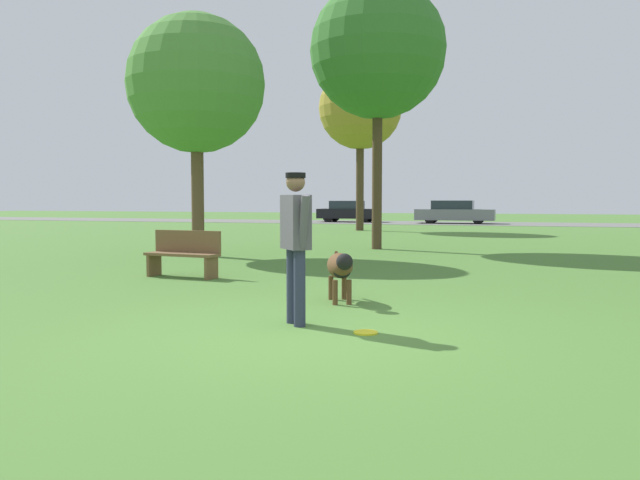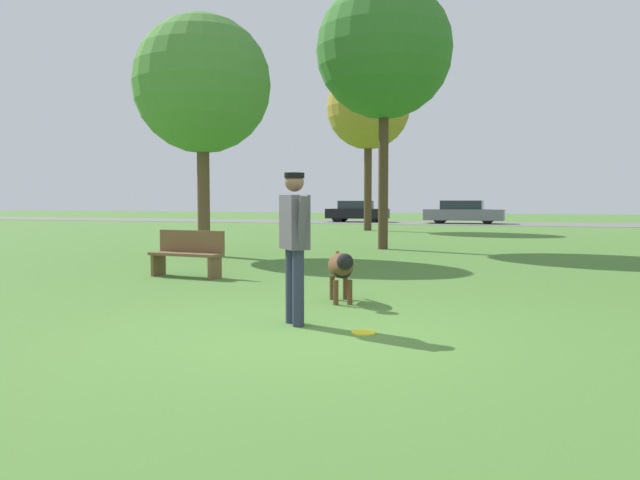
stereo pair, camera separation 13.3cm
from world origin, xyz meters
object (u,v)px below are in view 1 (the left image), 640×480
at_px(person, 296,235).
at_px(tree_mid_center, 378,51).
at_px(tree_near_left, 196,85).
at_px(parked_car_grey, 454,212).
at_px(dog, 340,267).
at_px(parked_car_black, 348,212).
at_px(park_bench, 184,252).
at_px(tree_far_left, 360,108).
at_px(frisbee, 366,333).

distance_m(person, tree_mid_center, 11.88).
xyz_separation_m(tree_near_left, parked_car_grey, (4.17, 23.69, -3.57)).
relative_size(person, tree_mid_center, 0.23).
relative_size(dog, parked_car_black, 0.29).
bearing_deg(parked_car_grey, park_bench, -94.06).
xyz_separation_m(tree_far_left, parked_car_black, (-3.29, 10.45, -4.88)).
bearing_deg(park_bench, tree_far_left, 99.36).
bearing_deg(frisbee, tree_mid_center, 101.54).
bearing_deg(parked_car_grey, tree_mid_center, -90.26).
bearing_deg(frisbee, parked_car_grey, 93.51).
distance_m(tree_mid_center, park_bench, 9.20).
bearing_deg(dog, tree_far_left, 169.38).
distance_m(person, tree_near_left, 9.67).
height_order(dog, parked_car_grey, parked_car_grey).
xyz_separation_m(tree_mid_center, tree_near_left, (-3.83, -3.42, -1.32)).
bearing_deg(frisbee, park_bench, 138.81).
bearing_deg(person, park_bench, -177.10).
xyz_separation_m(person, parked_car_grey, (-1.07, 31.14, -0.34)).
xyz_separation_m(tree_near_left, park_bench, (1.86, -3.97, -3.79)).
bearing_deg(parked_car_grey, frisbee, -85.78).
bearing_deg(tree_near_left, parked_car_black, 95.87).
relative_size(tree_mid_center, parked_car_grey, 1.62).
height_order(frisbee, tree_near_left, tree_near_left).
height_order(tree_mid_center, parked_car_black, tree_mid_center).
height_order(person, tree_mid_center, tree_mid_center).
xyz_separation_m(dog, parked_car_black, (-7.82, 30.18, 0.18)).
relative_size(person, parked_car_grey, 0.37).
height_order(dog, frisbee, dog).
height_order(frisbee, tree_mid_center, tree_mid_center).
distance_m(tree_far_left, park_bench, 18.58).
bearing_deg(park_bench, person, -39.94).
relative_size(dog, tree_mid_center, 0.15).
xyz_separation_m(tree_far_left, tree_mid_center, (3.04, -10.44, 0.01)).
distance_m(person, parked_car_grey, 31.17).
bearing_deg(tree_mid_center, parked_car_grey, 89.03).
relative_size(tree_far_left, parked_car_grey, 1.62).
distance_m(dog, parked_car_grey, 29.58).
bearing_deg(dog, park_bench, -142.32).
relative_size(parked_car_black, parked_car_grey, 0.83).
height_order(parked_car_black, parked_car_grey, parked_car_grey).
height_order(person, tree_far_left, tree_far_left).
distance_m(dog, park_bench, 3.95).
bearing_deg(dog, tree_mid_center, 165.57).
relative_size(frisbee, tree_mid_center, 0.03).
distance_m(tree_mid_center, tree_near_left, 5.30).
height_order(tree_mid_center, parked_car_grey, tree_mid_center).
bearing_deg(tree_far_left, frisbee, -76.17).
bearing_deg(park_bench, parked_car_black, 104.69).
relative_size(dog, tree_far_left, 0.15).
bearing_deg(person, tree_mid_center, 146.19).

